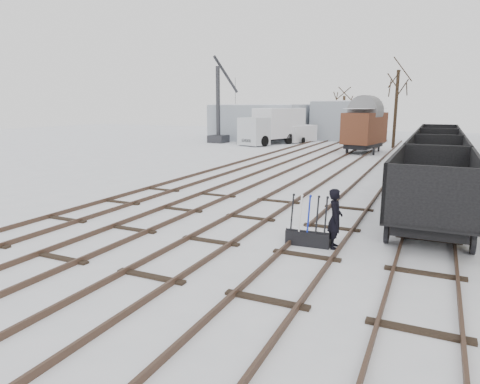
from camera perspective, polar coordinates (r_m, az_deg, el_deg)
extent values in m
plane|color=white|center=(13.11, -3.93, -6.67)|extent=(120.00, 120.00, 0.00)
cube|color=black|center=(28.25, -2.21, 3.43)|extent=(0.07, 52.00, 0.15)
cube|color=black|center=(27.63, 0.44, 3.25)|extent=(0.07, 52.00, 0.15)
cube|color=black|center=(18.10, -17.68, -1.96)|extent=(1.90, 0.20, 0.08)
cube|color=black|center=(27.03, 3.46, 3.04)|extent=(0.07, 52.00, 0.15)
cube|color=black|center=(26.55, 6.35, 2.84)|extent=(0.07, 52.00, 0.15)
cube|color=black|center=(16.26, -9.83, -3.08)|extent=(1.90, 0.20, 0.08)
cube|color=black|center=(26.10, 9.61, 2.59)|extent=(0.07, 52.00, 0.15)
cube|color=black|center=(25.76, 12.69, 2.35)|extent=(0.07, 52.00, 0.15)
cube|color=black|center=(14.80, -0.20, -4.38)|extent=(1.90, 0.20, 0.08)
cube|color=black|center=(25.49, 16.12, 2.08)|extent=(0.07, 52.00, 0.15)
cube|color=black|center=(25.32, 19.33, 1.82)|extent=(0.07, 52.00, 0.15)
cube|color=black|center=(13.85, 11.17, -5.74)|extent=(1.90, 0.20, 0.08)
cube|color=black|center=(25.22, 22.86, 1.52)|extent=(0.07, 52.00, 0.15)
cube|color=black|center=(25.22, 26.11, 1.24)|extent=(0.07, 52.00, 0.15)
cube|color=black|center=(13.52, 23.69, -6.97)|extent=(1.90, 0.20, 0.08)
cube|color=#8D949F|center=(50.65, 2.84, 9.25)|extent=(10.00, 8.00, 4.00)
cube|color=white|center=(50.60, 2.86, 11.57)|extent=(9.80, 7.84, 0.10)
cube|color=#8D949F|center=(51.90, 13.92, 9.21)|extent=(7.00, 6.00, 4.40)
cube|color=white|center=(51.87, 14.04, 11.69)|extent=(6.86, 5.88, 0.10)
cube|color=black|center=(12.89, 9.07, -6.08)|extent=(1.32, 0.49, 0.44)
cube|color=black|center=(12.82, 9.11, -5.05)|extent=(1.31, 0.37, 0.06)
cube|color=white|center=(12.81, 9.11, -4.88)|extent=(1.26, 0.33, 0.03)
cylinder|color=black|center=(12.80, 6.99, -2.74)|extent=(0.07, 0.32, 1.08)
cylinder|color=silver|center=(12.75, 8.08, -2.84)|extent=(0.07, 0.32, 1.08)
cylinder|color=#0B1C95|center=(12.69, 9.18, -2.93)|extent=(0.07, 0.32, 1.08)
cylinder|color=black|center=(12.64, 10.28, -3.03)|extent=(0.07, 0.32, 1.08)
cylinder|color=black|center=(12.60, 11.40, -3.13)|extent=(0.07, 0.32, 1.08)
imported|color=black|center=(12.63, 12.57, -3.48)|extent=(0.54, 0.71, 1.75)
cube|color=black|center=(15.43, 24.12, -2.25)|extent=(2.00, 5.51, 0.42)
cube|color=black|center=(15.39, 24.18, -1.49)|extent=(2.50, 6.26, 0.13)
cube|color=black|center=(15.29, 19.96, 1.95)|extent=(0.10, 6.26, 1.67)
cube|color=black|center=(15.28, 28.93, 1.18)|extent=(0.10, 6.26, 1.67)
cube|color=white|center=(15.37, 24.22, -1.11)|extent=(2.25, 6.01, 0.06)
cylinder|color=black|center=(13.62, 19.00, -4.97)|extent=(0.13, 0.73, 0.73)
cylinder|color=black|center=(17.49, 27.93, -2.10)|extent=(0.13, 0.73, 0.73)
cube|color=black|center=(21.72, 24.48, 1.50)|extent=(2.00, 5.51, 0.42)
cube|color=black|center=(21.69, 24.53, 2.04)|extent=(2.50, 6.26, 0.13)
cube|color=black|center=(21.61, 21.53, 4.49)|extent=(0.10, 6.26, 1.67)
cube|color=black|center=(21.61, 27.89, 3.95)|extent=(0.10, 6.26, 1.67)
cube|color=white|center=(21.67, 24.55, 2.31)|extent=(2.25, 6.01, 0.06)
cylinder|color=black|center=(19.84, 21.01, -0.02)|extent=(0.13, 0.73, 0.73)
cylinder|color=black|center=(23.77, 27.25, 1.28)|extent=(0.13, 0.73, 0.73)
cube|color=black|center=(28.06, 24.68, 3.56)|extent=(2.00, 5.51, 0.42)
cube|color=black|center=(28.03, 24.72, 3.98)|extent=(2.50, 6.26, 0.13)
cube|color=black|center=(27.98, 22.40, 5.88)|extent=(0.10, 6.26, 1.67)
cube|color=black|center=(27.97, 27.32, 5.46)|extent=(0.10, 6.26, 1.67)
cube|color=white|center=(28.02, 24.73, 4.19)|extent=(2.25, 6.01, 0.06)
cylinder|color=black|center=(26.14, 22.06, 2.56)|extent=(0.13, 0.73, 0.73)
cylinder|color=black|center=(30.10, 26.85, 3.25)|extent=(0.13, 0.73, 0.73)
cube|color=black|center=(34.42, 24.81, 4.86)|extent=(2.00, 5.51, 0.42)
cube|color=black|center=(34.40, 24.84, 5.20)|extent=(2.50, 6.26, 0.13)
cube|color=black|center=(34.35, 22.95, 6.75)|extent=(0.10, 6.26, 1.67)
cube|color=black|center=(34.35, 26.96, 6.41)|extent=(0.10, 6.26, 1.67)
cube|color=white|center=(34.39, 24.85, 5.38)|extent=(2.25, 6.01, 0.06)
cylinder|color=black|center=(32.48, 22.70, 4.13)|extent=(0.13, 0.73, 0.73)
cylinder|color=black|center=(36.46, 26.60, 4.53)|extent=(0.13, 0.73, 0.73)
cube|color=black|center=(38.45, 16.15, 6.02)|extent=(2.69, 4.61, 0.39)
cube|color=#472615|center=(38.34, 16.27, 8.21)|extent=(3.26, 5.28, 2.56)
cube|color=white|center=(38.29, 16.41, 10.64)|extent=(2.98, 5.00, 0.04)
cylinder|color=black|center=(37.11, 14.08, 5.48)|extent=(0.12, 0.69, 0.69)
cylinder|color=black|center=(39.88, 18.03, 5.67)|extent=(0.12, 0.69, 0.69)
cube|color=black|center=(45.16, 4.49, 7.15)|extent=(4.04, 8.09, 0.32)
cube|color=#B2B7BC|center=(42.31, 3.07, 8.03)|extent=(3.16, 2.91, 2.68)
cube|color=silver|center=(45.87, 4.91, 9.16)|extent=(4.45, 6.16, 3.00)
cube|color=white|center=(45.83, 4.94, 11.06)|extent=(4.36, 6.04, 0.04)
cylinder|color=black|center=(43.02, 1.70, 6.89)|extent=(0.32, 1.07, 1.07)
cylinder|color=black|center=(47.61, 7.11, 7.26)|extent=(0.32, 1.07, 1.07)
cube|color=silver|center=(47.42, 7.93, 7.73)|extent=(3.07, 4.55, 1.71)
cube|color=white|center=(47.37, 7.96, 8.79)|extent=(3.00, 4.45, 0.04)
cylinder|color=black|center=(46.46, 6.40, 6.92)|extent=(0.21, 0.67, 0.67)
cylinder|color=black|center=(48.50, 9.35, 7.04)|extent=(0.21, 0.67, 0.67)
cube|color=#28292D|center=(46.68, -2.90, 7.08)|extent=(1.88, 1.88, 0.80)
cylinder|color=#28292D|center=(46.54, -2.94, 11.50)|extent=(0.44, 0.44, 8.00)
cylinder|color=#28292D|center=(48.24, -1.95, 15.32)|extent=(0.55, 5.10, 3.69)
cylinder|color=black|center=(50.02, -0.82, 12.44)|extent=(0.04, 0.04, 4.50)
cylinder|color=black|center=(50.70, 13.60, 9.53)|extent=(0.30, 0.30, 5.02)
cylinder|color=black|center=(43.19, 20.04, 10.28)|extent=(0.30, 0.30, 7.19)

